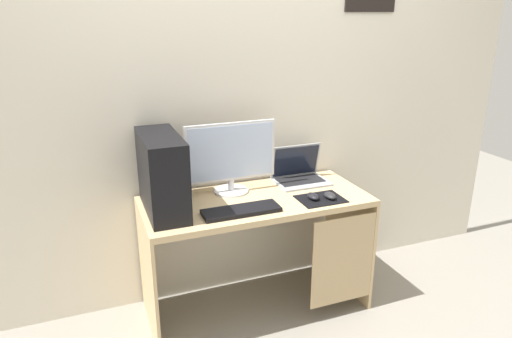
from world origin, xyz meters
TOP-DOWN VIEW (x-y plane):
  - ground_plane at (0.00, 0.00)m, footprint 8.00×8.00m
  - wall_back at (0.00, 0.32)m, footprint 4.00×0.05m
  - desk at (0.02, -0.01)m, footprint 1.30×0.57m
  - pc_tower at (-0.52, 0.02)m, footprint 0.20×0.49m
  - monitor at (-0.10, 0.15)m, footprint 0.54×0.21m
  - laptop at (0.36, 0.17)m, footprint 0.33×0.24m
  - keyboard at (-0.14, -0.16)m, footprint 0.42×0.14m
  - mousepad at (0.34, -0.15)m, footprint 0.26×0.20m
  - mouse_left at (0.30, -0.14)m, footprint 0.06×0.10m
  - mouse_right at (0.39, -0.16)m, footprint 0.06×0.10m

SIDE VIEW (x-z plane):
  - ground_plane at x=0.00m, z-range 0.00..0.00m
  - desk at x=0.02m, z-range 0.21..0.93m
  - mousepad at x=0.34m, z-range 0.73..0.73m
  - keyboard at x=-0.14m, z-range 0.73..0.75m
  - mouse_left at x=0.30m, z-range 0.73..0.76m
  - mouse_right at x=0.39m, z-range 0.73..0.76m
  - laptop at x=0.36m, z-range 0.66..0.89m
  - pc_tower at x=-0.52m, z-range 0.73..1.15m
  - monitor at x=-0.10m, z-range 0.73..1.16m
  - wall_back at x=0.00m, z-range 0.00..2.60m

